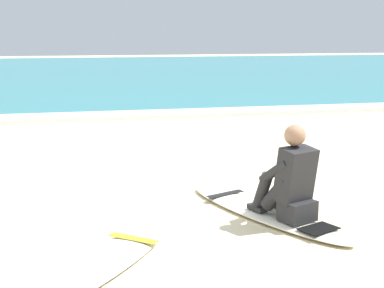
# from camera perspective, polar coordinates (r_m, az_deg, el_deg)

# --- Properties ---
(ground_plane) EXTENTS (80.00, 80.00, 0.00)m
(ground_plane) POSITION_cam_1_polar(r_m,az_deg,el_deg) (6.11, -3.10, -6.73)
(ground_plane) COLOR beige
(sea) EXTENTS (80.00, 28.00, 0.10)m
(sea) POSITION_cam_1_polar(r_m,az_deg,el_deg) (26.13, -10.57, 7.18)
(sea) COLOR teal
(sea) RESTS_ON ground
(breaking_foam) EXTENTS (80.00, 0.90, 0.11)m
(breaking_foam) POSITION_cam_1_polar(r_m,az_deg,el_deg) (12.52, -8.14, 2.83)
(breaking_foam) COLOR white
(breaking_foam) RESTS_ON ground
(surfboard_main) EXTENTS (1.39, 2.37, 0.08)m
(surfboard_main) POSITION_cam_1_polar(r_m,az_deg,el_deg) (5.98, 7.41, -6.87)
(surfboard_main) COLOR #EFE5C6
(surfboard_main) RESTS_ON ground
(surfer_seated) EXTENTS (0.56, 0.77, 0.95)m
(surfer_seated) POSITION_cam_1_polar(r_m,az_deg,el_deg) (5.63, 9.92, -3.85)
(surfer_seated) COLOR #232326
(surfer_seated) RESTS_ON surfboard_main
(surfboard_spare_near) EXTENTS (1.87, 2.12, 0.08)m
(surfboard_spare_near) POSITION_cam_1_polar(r_m,az_deg,el_deg) (4.65, -10.42, -12.43)
(surfboard_spare_near) COLOR silver
(surfboard_spare_near) RESTS_ON ground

